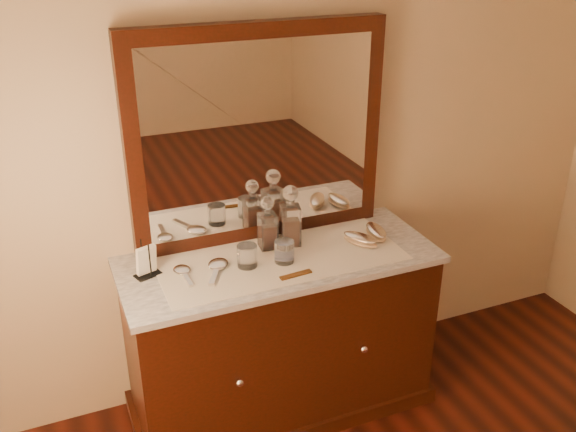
% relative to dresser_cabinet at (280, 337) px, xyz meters
% --- Properties ---
extents(dresser_cabinet, '(1.40, 0.55, 0.82)m').
position_rel_dresser_cabinet_xyz_m(dresser_cabinet, '(0.00, 0.00, 0.00)').
color(dresser_cabinet, black).
rests_on(dresser_cabinet, floor).
extents(dresser_plinth, '(1.46, 0.59, 0.08)m').
position_rel_dresser_cabinet_xyz_m(dresser_plinth, '(0.00, 0.00, -0.37)').
color(dresser_plinth, black).
rests_on(dresser_plinth, floor).
extents(knob_left, '(0.04, 0.04, 0.04)m').
position_rel_dresser_cabinet_xyz_m(knob_left, '(-0.30, -0.28, 0.04)').
color(knob_left, silver).
rests_on(knob_left, dresser_cabinet).
extents(knob_right, '(0.04, 0.04, 0.04)m').
position_rel_dresser_cabinet_xyz_m(knob_right, '(0.30, -0.28, 0.04)').
color(knob_right, silver).
rests_on(knob_right, dresser_cabinet).
extents(marble_top, '(1.44, 0.59, 0.03)m').
position_rel_dresser_cabinet_xyz_m(marble_top, '(0.00, 0.00, 0.42)').
color(marble_top, white).
rests_on(marble_top, dresser_cabinet).
extents(mirror_frame, '(1.20, 0.08, 1.00)m').
position_rel_dresser_cabinet_xyz_m(mirror_frame, '(0.00, 0.25, 0.94)').
color(mirror_frame, black).
rests_on(mirror_frame, marble_top).
extents(mirror_glass, '(1.06, 0.01, 0.86)m').
position_rel_dresser_cabinet_xyz_m(mirror_glass, '(0.00, 0.21, 0.94)').
color(mirror_glass, white).
rests_on(mirror_glass, marble_top).
extents(lace_runner, '(1.10, 0.45, 0.00)m').
position_rel_dresser_cabinet_xyz_m(lace_runner, '(0.00, -0.02, 0.44)').
color(lace_runner, silver).
rests_on(lace_runner, marble_top).
extents(pin_dish, '(0.08, 0.08, 0.01)m').
position_rel_dresser_cabinet_xyz_m(pin_dish, '(0.02, 0.00, 0.45)').
color(pin_dish, white).
rests_on(pin_dish, lace_runner).
extents(comb, '(0.15, 0.04, 0.01)m').
position_rel_dresser_cabinet_xyz_m(comb, '(0.00, -0.18, 0.45)').
color(comb, brown).
rests_on(comb, lace_runner).
extents(napkin_rack, '(0.12, 0.10, 0.16)m').
position_rel_dresser_cabinet_xyz_m(napkin_rack, '(-0.58, 0.07, 0.50)').
color(napkin_rack, black).
rests_on(napkin_rack, marble_top).
extents(decanter_left, '(0.08, 0.08, 0.26)m').
position_rel_dresser_cabinet_xyz_m(decanter_left, '(-0.02, 0.10, 0.54)').
color(decanter_left, maroon).
rests_on(decanter_left, lace_runner).
extents(decanter_right, '(0.11, 0.11, 0.30)m').
position_rel_dresser_cabinet_xyz_m(decanter_right, '(0.09, 0.10, 0.56)').
color(decanter_right, maroon).
rests_on(decanter_right, lace_runner).
extents(brush_near, '(0.16, 0.19, 0.05)m').
position_rel_dresser_cabinet_xyz_m(brush_near, '(0.39, -0.03, 0.47)').
color(brush_near, tan).
rests_on(brush_near, lace_runner).
extents(brush_far, '(0.10, 0.18, 0.05)m').
position_rel_dresser_cabinet_xyz_m(brush_far, '(0.50, 0.01, 0.47)').
color(brush_far, tan).
rests_on(brush_far, lace_runner).
extents(hand_mirror_outer, '(0.08, 0.19, 0.02)m').
position_rel_dresser_cabinet_xyz_m(hand_mirror_outer, '(-0.44, 0.02, 0.45)').
color(hand_mirror_outer, silver).
rests_on(hand_mirror_outer, lace_runner).
extents(hand_mirror_inner, '(0.15, 0.23, 0.02)m').
position_rel_dresser_cabinet_xyz_m(hand_mirror_inner, '(-0.29, 0.01, 0.45)').
color(hand_mirror_inner, silver).
rests_on(hand_mirror_inner, lace_runner).
extents(tumblers, '(0.25, 0.11, 0.10)m').
position_rel_dresser_cabinet_xyz_m(tumblers, '(-0.08, -0.04, 0.49)').
color(tumblers, white).
rests_on(tumblers, lace_runner).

